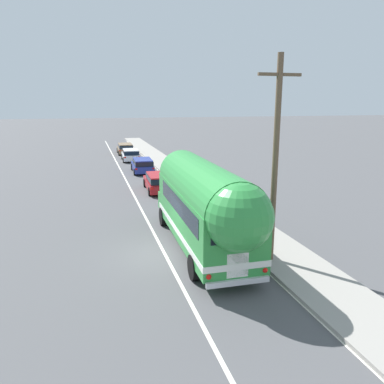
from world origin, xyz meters
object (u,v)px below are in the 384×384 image
utility_pole (275,160)px  painted_bus (205,204)px  car_second (143,165)px  car_lead (158,181)px  car_fourth (125,148)px  car_third (131,154)px

utility_pole → painted_bus: (-2.38, 1.73, -2.12)m
utility_pole → car_second: utility_pole is taller
car_lead → car_second: bearing=90.3°
car_second → car_fourth: 13.99m
car_fourth → car_lead: bearing=-89.2°
car_lead → car_fourth: bearing=90.8°
car_third → utility_pole: bearing=-85.3°
car_third → car_fourth: bearing=89.9°
utility_pole → car_second: bearing=95.7°
painted_bus → car_second: 20.64m
utility_pole → painted_bus: utility_pole is taller
car_lead → car_third: same height
utility_pole → car_lead: 14.82m
painted_bus → car_lead: bearing=89.1°
painted_bus → car_fourth: bearing=90.2°
car_lead → car_second: size_ratio=1.05×
car_lead → car_third: (-0.30, 15.89, -0.00)m
car_lead → utility_pole: bearing=-81.2°
car_third → car_lead: bearing=-88.9°
car_lead → car_fourth: same height
painted_bus → car_second: size_ratio=2.61×
painted_bus → car_second: bearing=89.6°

